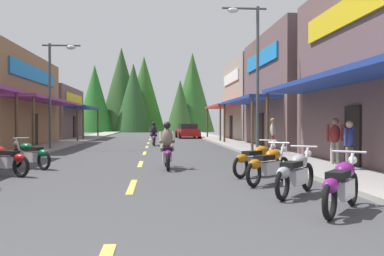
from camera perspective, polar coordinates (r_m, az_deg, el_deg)
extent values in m
cube|color=#424244|center=(28.08, -5.84, -2.51)|extent=(9.63, 81.23, 0.10)
cube|color=#9E9991|center=(28.81, -17.76, -2.24)|extent=(2.26, 81.23, 0.12)
cube|color=#9E9991|center=(28.57, 6.17, -2.23)|extent=(2.26, 81.23, 0.12)
cube|color=#E0C64C|center=(10.76, -7.79, -7.53)|extent=(0.16, 2.40, 0.01)
cube|color=#E0C64C|center=(16.41, -6.70, -4.66)|extent=(0.16, 2.40, 0.01)
cube|color=#E0C64C|center=(22.04, -6.17, -3.27)|extent=(0.16, 2.40, 0.01)
cube|color=#E0C64C|center=(27.52, -5.87, -2.46)|extent=(0.16, 2.40, 0.01)
cube|color=#E0C64C|center=(32.63, -5.68, -1.95)|extent=(0.16, 2.40, 0.01)
cube|color=#E0C64C|center=(39.35, -5.50, -1.48)|extent=(0.16, 2.40, 0.01)
cube|color=#E0C64C|center=(45.88, -5.38, -1.16)|extent=(0.16, 2.40, 0.01)
cube|color=#E0C64C|center=(51.21, -5.31, -0.96)|extent=(0.16, 2.40, 0.01)
cube|color=#E0C64C|center=(57.91, -5.23, -0.76)|extent=(0.16, 2.40, 0.01)
cylinder|color=brown|center=(20.53, -21.82, 0.31)|extent=(0.14, 0.14, 2.82)
cube|color=#8C338C|center=(29.17, -18.08, 3.38)|extent=(1.80, 12.49, 0.16)
cylinder|color=brown|center=(23.11, -19.85, 0.36)|extent=(0.14, 0.14, 2.82)
cylinder|color=brown|center=(34.92, -14.64, 0.51)|extent=(0.14, 0.14, 2.82)
cube|color=#197FCC|center=(29.50, -19.69, 6.58)|extent=(0.10, 9.71, 0.90)
cube|color=black|center=(29.36, -19.69, -0.26)|extent=(0.08, 1.10, 2.10)
cube|color=brown|center=(43.32, -20.34, 1.81)|extent=(8.09, 10.67, 4.74)
cube|color=navy|center=(42.27, -13.86, 2.58)|extent=(1.80, 9.60, 0.16)
cylinder|color=brown|center=(37.59, -13.93, 0.53)|extent=(0.14, 0.14, 2.82)
cylinder|color=brown|center=(46.70, -12.11, 0.58)|extent=(0.14, 0.14, 2.82)
cube|color=yellow|center=(42.44, -14.99, 3.64)|extent=(0.10, 7.47, 0.90)
cube|color=black|center=(42.40, -15.00, 0.07)|extent=(0.08, 1.10, 2.10)
cube|color=navy|center=(15.10, 17.18, 5.84)|extent=(1.80, 10.52, 0.16)
cylinder|color=brown|center=(19.64, 9.76, 0.33)|extent=(0.14, 0.14, 2.82)
cube|color=yellow|center=(15.82, 20.13, 14.39)|extent=(0.10, 8.18, 0.90)
cube|color=black|center=(15.39, 20.12, -1.16)|extent=(0.08, 1.10, 2.10)
cube|color=brown|center=(28.91, 17.61, 4.58)|extent=(8.86, 10.67, 6.99)
cube|color=navy|center=(27.31, 7.18, 3.59)|extent=(1.80, 9.60, 0.16)
cylinder|color=brown|center=(22.63, 7.82, 0.40)|extent=(0.14, 0.14, 2.82)
cylinder|color=brown|center=(31.68, 4.22, 0.51)|extent=(0.14, 0.14, 2.82)
cube|color=#197FCC|center=(27.73, 8.90, 8.83)|extent=(0.10, 7.47, 0.90)
cube|color=black|center=(27.47, 8.93, -0.29)|extent=(0.08, 1.10, 2.10)
cube|color=gray|center=(38.85, 9.61, 3.55)|extent=(6.14, 9.93, 6.89)
cube|color=#B72D28|center=(38.04, 3.80, 2.80)|extent=(1.80, 8.94, 0.16)
cylinder|color=brown|center=(33.69, 3.69, 0.53)|extent=(0.14, 0.14, 2.82)
cylinder|color=brown|center=(42.16, 2.00, 0.58)|extent=(0.14, 0.14, 2.82)
cube|color=white|center=(38.34, 5.05, 6.49)|extent=(0.10, 6.95, 0.90)
cube|color=black|center=(38.16, 5.08, 0.01)|extent=(0.08, 1.10, 2.10)
cylinder|color=#474C51|center=(25.27, -17.96, 3.84)|extent=(0.14, 0.14, 5.85)
cylinder|color=#474C51|center=(25.44, -16.59, 10.24)|extent=(2.05, 0.10, 0.10)
ellipsoid|color=silver|center=(25.33, -15.42, 10.06)|extent=(0.50, 0.30, 0.24)
cylinder|color=#474C51|center=(20.44, 8.51, 6.00)|extent=(0.14, 0.14, 6.84)
cylinder|color=#474C51|center=(20.88, 6.79, 15.15)|extent=(2.05, 0.10, 0.10)
ellipsoid|color=silver|center=(20.76, 5.33, 14.95)|extent=(0.50, 0.30, 0.24)
torus|color=black|center=(8.79, 20.06, -7.38)|extent=(0.47, 0.57, 0.64)
torus|color=black|center=(7.35, 17.44, -8.97)|extent=(0.47, 0.57, 0.64)
cube|color=silver|center=(8.05, 18.87, -7.54)|extent=(0.65, 0.73, 0.32)
ellipsoid|color=#721972|center=(8.21, 19.22, -5.14)|extent=(0.59, 0.64, 0.28)
cube|color=black|center=(7.78, 18.44, -5.75)|extent=(0.59, 0.65, 0.12)
ellipsoid|color=#721972|center=(7.36, 17.55, -7.14)|extent=(0.46, 0.50, 0.24)
cylinder|color=silver|center=(8.62, 19.88, -5.32)|extent=(0.27, 0.33, 0.71)
cylinder|color=silver|center=(8.47, 19.71, -2.92)|extent=(0.50, 0.40, 0.04)
sphere|color=white|center=(8.76, 20.12, -3.92)|extent=(0.16, 0.16, 0.16)
torus|color=black|center=(10.33, 14.75, -6.14)|extent=(0.47, 0.57, 0.64)
torus|color=black|center=(8.93, 11.64, -7.21)|extent=(0.47, 0.57, 0.64)
cube|color=silver|center=(9.62, 13.31, -6.17)|extent=(0.65, 0.72, 0.32)
ellipsoid|color=#99999E|center=(9.77, 13.72, -4.17)|extent=(0.60, 0.64, 0.28)
cube|color=black|center=(9.36, 12.79, -4.63)|extent=(0.59, 0.64, 0.12)
ellipsoid|color=#99999E|center=(8.95, 11.77, -5.71)|extent=(0.46, 0.49, 0.24)
cylinder|color=silver|center=(10.17, 14.52, -4.37)|extent=(0.28, 0.33, 0.71)
cylinder|color=silver|center=(10.03, 14.31, -2.33)|extent=(0.50, 0.40, 0.04)
sphere|color=white|center=(10.31, 14.82, -3.19)|extent=(0.16, 0.16, 0.16)
torus|color=black|center=(11.94, 11.74, -5.19)|extent=(0.51, 0.53, 0.64)
torus|color=black|center=(10.64, 8.02, -5.92)|extent=(0.51, 0.53, 0.64)
cube|color=silver|center=(11.28, 9.99, -5.13)|extent=(0.69, 0.70, 0.32)
ellipsoid|color=#BF660C|center=(11.42, 10.48, -3.45)|extent=(0.62, 0.63, 0.28)
cube|color=black|center=(11.03, 9.36, -3.80)|extent=(0.62, 0.63, 0.12)
ellipsoid|color=#BF660C|center=(10.66, 8.16, -4.66)|extent=(0.48, 0.48, 0.24)
cylinder|color=silver|center=(11.80, 11.46, -3.66)|extent=(0.30, 0.31, 0.71)
cylinder|color=silver|center=(11.67, 11.19, -1.88)|extent=(0.46, 0.44, 0.04)
sphere|color=white|center=(11.93, 11.82, -2.65)|extent=(0.16, 0.16, 0.16)
torus|color=black|center=(13.43, 10.42, -4.53)|extent=(0.56, 0.48, 0.64)
torus|color=black|center=(12.24, 6.33, -5.04)|extent=(0.56, 0.48, 0.64)
cube|color=silver|center=(12.82, 8.47, -4.42)|extent=(0.72, 0.66, 0.32)
ellipsoid|color=#BF660C|center=(12.96, 9.01, -2.94)|extent=(0.64, 0.60, 0.28)
cube|color=black|center=(12.60, 7.78, -3.23)|extent=(0.64, 0.60, 0.12)
ellipsoid|color=#BF660C|center=(12.26, 6.48, -3.95)|extent=(0.49, 0.47, 0.24)
cylinder|color=silver|center=(13.30, 10.09, -3.15)|extent=(0.32, 0.28, 0.71)
cylinder|color=silver|center=(13.18, 9.79, -1.58)|extent=(0.41, 0.49, 0.04)
sphere|color=white|center=(13.42, 10.50, -2.26)|extent=(0.16, 0.16, 0.16)
torus|color=black|center=(13.26, -21.31, -4.64)|extent=(0.59, 0.43, 0.64)
cube|color=silver|center=(13.83, -23.34, -4.09)|extent=(0.74, 0.61, 0.32)
cube|color=black|center=(13.61, -22.69, -2.99)|extent=(0.66, 0.56, 0.12)
ellipsoid|color=#A51414|center=(13.28, -21.45, -3.64)|extent=(0.50, 0.44, 0.24)
torus|color=black|center=(16.24, -21.81, -3.65)|extent=(0.56, 0.48, 0.64)
torus|color=black|center=(15.02, -18.66, -4.00)|extent=(0.56, 0.48, 0.64)
cube|color=silver|center=(15.62, -20.30, -3.53)|extent=(0.72, 0.66, 0.32)
ellipsoid|color=#0C5933|center=(15.76, -20.72, -2.32)|extent=(0.64, 0.60, 0.28)
cube|color=black|center=(15.40, -19.77, -2.54)|extent=(0.64, 0.60, 0.12)
ellipsoid|color=#0C5933|center=(15.04, -18.78, -3.11)|extent=(0.49, 0.47, 0.24)
cylinder|color=silver|center=(16.11, -21.56, -2.51)|extent=(0.32, 0.28, 0.71)
cylinder|color=silver|center=(16.00, -21.33, -1.21)|extent=(0.41, 0.49, 0.04)
sphere|color=white|center=(16.24, -21.88, -1.78)|extent=(0.16, 0.16, 0.16)
torus|color=black|center=(15.42, -3.38, -3.83)|extent=(0.11, 0.64, 0.64)
torus|color=black|center=(13.92, -3.14, -4.33)|extent=(0.11, 0.64, 0.64)
cube|color=silver|center=(14.66, -3.26, -3.76)|extent=(0.29, 0.70, 0.32)
ellipsoid|color=#721972|center=(14.84, -3.30, -2.46)|extent=(0.33, 0.57, 0.28)
cube|color=black|center=(14.40, -3.22, -2.72)|extent=(0.29, 0.60, 0.12)
ellipsoid|color=#721972|center=(13.96, -3.15, -3.37)|extent=(0.25, 0.44, 0.24)
cylinder|color=silver|center=(15.26, -3.36, -2.64)|extent=(0.07, 0.37, 0.71)
cylinder|color=silver|center=(15.13, -3.34, -1.26)|extent=(0.60, 0.05, 0.04)
sphere|color=white|center=(15.41, -3.38, -1.86)|extent=(0.16, 0.16, 0.16)
ellipsoid|color=#726659|center=(14.48, -3.24, -1.24)|extent=(0.39, 0.39, 0.64)
sphere|color=black|center=(14.52, -3.25, 0.35)|extent=(0.24, 0.24, 0.24)
cylinder|color=#726659|center=(14.66, -3.89, -2.58)|extent=(0.15, 0.42, 0.24)
cylinder|color=#726659|center=(14.77, -4.10, -1.20)|extent=(0.11, 0.51, 0.40)
cylinder|color=#726659|center=(14.67, -2.64, -2.58)|extent=(0.15, 0.42, 0.24)
cylinder|color=#726659|center=(14.79, -2.48, -1.19)|extent=(0.11, 0.51, 0.40)
torus|color=black|center=(29.92, -5.06, -1.60)|extent=(0.13, 0.64, 0.64)
torus|color=black|center=(28.42, -4.94, -1.72)|extent=(0.13, 0.64, 0.64)
cube|color=silver|center=(29.17, -5.00, -1.50)|extent=(0.31, 0.71, 0.32)
ellipsoid|color=#721972|center=(29.36, -5.02, -0.86)|extent=(0.35, 0.58, 0.28)
cube|color=black|center=(28.91, -4.98, -0.97)|extent=(0.31, 0.61, 0.12)
ellipsoid|color=#721972|center=(28.46, -4.94, -1.25)|extent=(0.26, 0.45, 0.24)
cylinder|color=silver|center=(29.78, -5.05, -0.97)|extent=(0.08, 0.37, 0.71)
cylinder|color=silver|center=(29.65, -5.05, -0.26)|extent=(0.60, 0.07, 0.04)
sphere|color=white|center=(29.93, -5.07, -0.58)|extent=(0.16, 0.16, 0.16)
ellipsoid|color=black|center=(29.00, -4.99, -0.23)|extent=(0.40, 0.40, 0.64)
sphere|color=black|center=(29.04, -5.00, 0.56)|extent=(0.24, 0.24, 0.24)
cylinder|color=black|center=(29.17, -5.32, -0.91)|extent=(0.16, 0.43, 0.24)
cylinder|color=black|center=(29.29, -5.42, -0.22)|extent=(0.13, 0.51, 0.40)
cylinder|color=black|center=(29.18, -4.69, -0.91)|extent=(0.16, 0.43, 0.24)
cylinder|color=black|center=(29.31, -4.61, -0.22)|extent=(0.13, 0.51, 0.40)
cylinder|color=#B2A599|center=(15.87, 17.74, -3.35)|extent=(0.14, 0.14, 0.86)
cylinder|color=#B2A599|center=(15.90, 18.38, -3.34)|extent=(0.14, 0.14, 0.86)
ellipsoid|color=maroon|center=(15.85, 18.07, -0.70)|extent=(0.41, 0.33, 0.61)
cylinder|color=maroon|center=(15.80, 17.22, -0.59)|extent=(0.09, 0.09, 0.58)
cylinder|color=maroon|center=(15.89, 18.92, -0.59)|extent=(0.09, 0.09, 0.58)
sphere|color=#8C664C|center=(15.84, 18.08, 0.85)|extent=(0.23, 0.23, 0.23)
cylinder|color=#726659|center=(14.19, 19.55, -3.95)|extent=(0.14, 0.14, 0.80)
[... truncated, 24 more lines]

